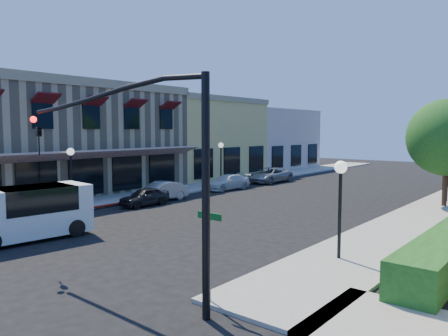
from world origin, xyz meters
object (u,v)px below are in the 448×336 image
Objects in this scene: lamppost_left_far at (221,153)px; lamppost_right_near at (340,185)px; parked_car_a at (145,197)px; street_name_sign at (210,242)px; parked_car_d at (270,175)px; white_van at (25,210)px; signal_mast_arm at (146,150)px; street_tree_a at (447,137)px; lamppost_left_near at (71,162)px; lamppost_right_far at (448,160)px; parked_car_c at (227,182)px; parked_car_b at (160,191)px.

lamppost_left_far and lamppost_right_near have the same top height.
parked_car_a is (-14.09, 3.15, -2.18)m from lamppost_right_near.
street_name_sign reaches higher than parked_car_a.
parked_car_d is at bearing 129.24° from lamppost_right_near.
white_van is at bearing -154.57° from lamppost_right_near.
signal_mast_arm is 9.42m from white_van.
street_tree_a is 14.08m from lamppost_right_near.
lamppost_right_near is 23.33m from parked_car_d.
street_name_sign reaches higher than parked_car_d.
lamppost_left_near is 23.35m from lamppost_right_far.
street_name_sign is 15.90m from parked_car_a.
signal_mast_arm is 3.20× the size of street_name_sign.
street_name_sign is at bearing -45.86° from parked_car_c.
lamppost_left_near is 7.86m from white_van.
lamppost_left_far is 11.45m from parked_car_a.
lamppost_right_far is at bearing 6.71° from lamppost_left_far.
signal_mast_arm reaches higher than parked_car_a.
lamppost_left_far is at bearing -173.29° from lamppost_right_far.
lamppost_right_far is 18.48m from parked_car_b.
lamppost_right_near reaches higher than white_van.
street_tree_a is 22.30m from lamppost_left_near.
lamppost_left_near is at bearing -94.30° from parked_car_c.
parked_car_a is at bearing -137.63° from lamppost_right_far.
lamppost_left_near is at bearing 160.07° from street_name_sign.
parked_car_c is at bearing 79.15° from lamppost_left_near.
white_van is 23.72m from parked_car_d.
parked_car_a is 1.95m from parked_car_b.
lamppost_right_near is at bearing 80.22° from street_name_sign.
street_tree_a reaches higher than lamppost_left_far.
street_tree_a is 1.98× the size of parked_car_a.
parked_car_a is (-2.50, 8.66, -0.73)m from white_van.
street_name_sign is (1.64, 0.70, -2.39)m from signal_mast_arm.
lamppost_right_near and lamppost_right_far have the same top height.
parked_car_a is (-14.39, -10.85, -3.64)m from street_tree_a.
signal_mast_arm is 22.36m from parked_car_c.
lamppost_left_far is at bearing 145.54° from parked_car_c.
street_name_sign is 0.48× the size of white_van.
lamppost_left_near reaches higher than white_van.
signal_mast_arm reaches higher than parked_car_c.
lamppost_right_far is at bearing 90.00° from lamppost_right_near.
lamppost_right_near is 0.76× the size of parked_car_d.
lamppost_left_far reaches higher than parked_car_d.
signal_mast_arm is at bearing -38.98° from parked_car_a.
parked_car_c is at bearing 96.16° from parked_car_b.
signal_mast_arm reaches higher than lamppost_left_far.
street_tree_a reaches higher than lamppost_left_near.
lamppost_left_near is 1.09× the size of parked_car_a.
lamppost_right_near is (17.00, -14.00, 0.00)m from lamppost_left_far.
lamppost_right_far is (1.00, 21.80, 1.04)m from street_name_sign.
parked_car_c is (2.30, 12.00, -2.15)m from lamppost_left_near.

